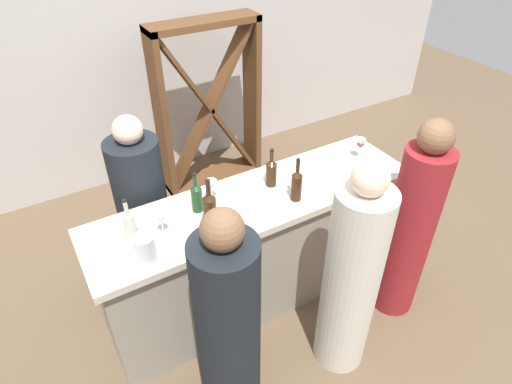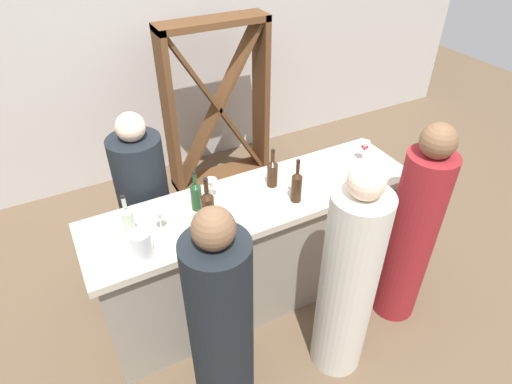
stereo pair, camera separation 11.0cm
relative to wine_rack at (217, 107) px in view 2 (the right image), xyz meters
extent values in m
plane|color=brown|center=(-0.44, -1.65, -0.84)|extent=(12.00, 12.00, 0.00)
cube|color=#BCB7B2|center=(-0.44, 0.55, 0.56)|extent=(8.00, 0.10, 2.80)
cube|color=gray|center=(-0.44, -1.65, -0.37)|extent=(2.19, 0.53, 0.93)
cube|color=beige|center=(-0.44, -1.65, 0.12)|extent=(2.27, 0.61, 0.05)
cube|color=brown|center=(-0.49, 0.00, 0.00)|extent=(0.06, 0.28, 1.68)
cube|color=brown|center=(0.49, 0.00, 0.00)|extent=(0.06, 0.28, 1.68)
cube|color=brown|center=(0.00, 0.00, 0.81)|extent=(1.04, 0.28, 0.06)
cube|color=brown|center=(0.00, 0.00, -0.81)|extent=(1.04, 0.28, 0.06)
cube|color=brown|center=(0.00, 0.00, 0.00)|extent=(0.96, 0.20, 1.58)
cube|color=brown|center=(0.00, 0.00, 0.00)|extent=(0.96, 0.20, 1.58)
cylinder|color=#B7C6B2|center=(-1.26, -1.62, 0.23)|extent=(0.07, 0.07, 0.17)
cone|color=#B7C6B2|center=(-1.26, -1.62, 0.33)|extent=(0.07, 0.07, 0.03)
cylinder|color=#B7C6B2|center=(-1.26, -1.62, 0.38)|extent=(0.02, 0.02, 0.07)
cylinder|color=black|center=(-1.26, -1.62, 0.42)|extent=(0.03, 0.03, 0.01)
cylinder|color=#193D1E|center=(-0.82, -1.57, 0.22)|extent=(0.07, 0.07, 0.17)
cone|color=#193D1E|center=(-0.82, -1.57, 0.32)|extent=(0.07, 0.07, 0.03)
cylinder|color=#193D1E|center=(-0.82, -1.57, 0.37)|extent=(0.02, 0.02, 0.07)
cylinder|color=black|center=(-0.82, -1.57, 0.42)|extent=(0.03, 0.03, 0.01)
cylinder|color=#331E0F|center=(-0.81, -1.74, 0.24)|extent=(0.08, 0.08, 0.20)
cone|color=#331E0F|center=(-0.81, -1.74, 0.36)|extent=(0.08, 0.08, 0.04)
cylinder|color=#331E0F|center=(-0.81, -1.74, 0.42)|extent=(0.03, 0.03, 0.08)
cylinder|color=black|center=(-0.81, -1.74, 0.47)|extent=(0.03, 0.03, 0.01)
cylinder|color=#331E0F|center=(-0.27, -1.57, 0.22)|extent=(0.07, 0.07, 0.17)
cone|color=#331E0F|center=(-0.27, -1.57, 0.32)|extent=(0.07, 0.07, 0.03)
cylinder|color=#331E0F|center=(-0.27, -1.57, 0.37)|extent=(0.03, 0.03, 0.07)
cylinder|color=black|center=(-0.27, -1.57, 0.42)|extent=(0.03, 0.03, 0.01)
cylinder|color=#331E0F|center=(-0.22, -1.79, 0.23)|extent=(0.07, 0.07, 0.19)
cone|color=#331E0F|center=(-0.22, -1.79, 0.34)|extent=(0.07, 0.07, 0.04)
cylinder|color=#331E0F|center=(-0.22, -1.79, 0.40)|extent=(0.02, 0.02, 0.08)
cylinder|color=black|center=(-0.22, -1.79, 0.45)|extent=(0.03, 0.03, 0.01)
cylinder|color=white|center=(-1.09, -1.68, 0.14)|extent=(0.06, 0.06, 0.00)
cylinder|color=white|center=(-1.09, -1.68, 0.19)|extent=(0.01, 0.01, 0.08)
cone|color=white|center=(-1.09, -1.68, 0.26)|extent=(0.07, 0.07, 0.07)
cylinder|color=white|center=(0.48, -1.61, 0.14)|extent=(0.06, 0.06, 0.00)
cylinder|color=white|center=(0.48, -1.61, 0.19)|extent=(0.01, 0.01, 0.08)
cone|color=white|center=(0.48, -1.61, 0.27)|extent=(0.06, 0.06, 0.08)
cone|color=maroon|center=(0.48, -1.61, 0.24)|extent=(0.05, 0.05, 0.03)
cylinder|color=white|center=(-0.69, -1.53, 0.14)|extent=(0.06, 0.06, 0.00)
cylinder|color=white|center=(-0.69, -1.53, 0.18)|extent=(0.01, 0.01, 0.08)
cone|color=white|center=(-0.69, -1.53, 0.26)|extent=(0.08, 0.08, 0.07)
cylinder|color=silver|center=(-1.25, -1.85, 0.23)|extent=(0.12, 0.12, 0.19)
cylinder|color=black|center=(-0.99, -2.29, -0.16)|extent=(0.43, 0.43, 1.35)
sphere|color=brown|center=(-0.99, -2.29, 0.60)|extent=(0.21, 0.21, 0.21)
cylinder|color=beige|center=(-0.19, -2.37, -0.14)|extent=(0.37, 0.37, 1.39)
sphere|color=beige|center=(-0.19, -2.37, 0.64)|extent=(0.20, 0.20, 0.20)
cylinder|color=maroon|center=(0.46, -2.22, -0.16)|extent=(0.38, 0.38, 1.37)
sphere|color=brown|center=(0.46, -2.22, 0.63)|extent=(0.22, 0.22, 0.22)
cylinder|color=black|center=(-1.05, -1.09, -0.18)|extent=(0.37, 0.37, 1.31)
sphere|color=beige|center=(-1.05, -1.09, 0.56)|extent=(0.20, 0.20, 0.20)
camera|label=1|loc=(-1.59, -3.61, 1.89)|focal=30.51mm
camera|label=2|loc=(-1.50, -3.67, 1.89)|focal=30.51mm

